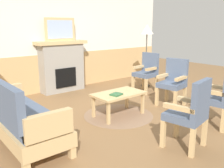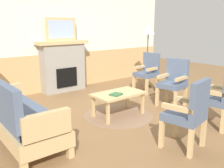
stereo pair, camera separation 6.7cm
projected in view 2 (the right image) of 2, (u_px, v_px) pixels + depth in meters
The scene contains 13 objects.
ground_plane at pixel (124, 116), 4.64m from camera, with size 14.00×14.00×0.00m, color olive.
wall_back at pixel (57, 39), 6.30m from camera, with size 7.20×0.14×2.70m.
fireplace at pixel (63, 66), 6.27m from camera, with size 1.30×0.44×1.28m.
framed_picture at pixel (61, 29), 6.06m from camera, with size 0.80×0.04×0.56m.
couch at pixel (19, 116), 3.52m from camera, with size 0.70×1.80×0.98m.
coffee_table at pixel (118, 96), 4.58m from camera, with size 0.96×0.56×0.44m.
round_rug at pixel (118, 115), 4.67m from camera, with size 1.31×1.31×0.01m, color #896B51.
book_on_table at pixel (116, 94), 4.41m from camera, with size 0.20×0.17×0.03m, color #33663D.
armchair_near_fireplace at pixel (148, 71), 6.23m from camera, with size 0.51×0.51×0.98m.
armchair_by_window_left at pixel (174, 80), 5.15m from camera, with size 0.55×0.55×0.98m.
armchair_front_left at pixel (221, 96), 4.02m from camera, with size 0.55×0.55×0.98m.
armchair_front_center at pixel (189, 111), 3.30m from camera, with size 0.56×0.56×0.98m.
floor_lamp_by_chairs at pixel (148, 33), 6.56m from camera, with size 0.36×0.36×1.68m.
Camera 2 is at (-2.91, -3.27, 1.67)m, focal length 39.53 mm.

